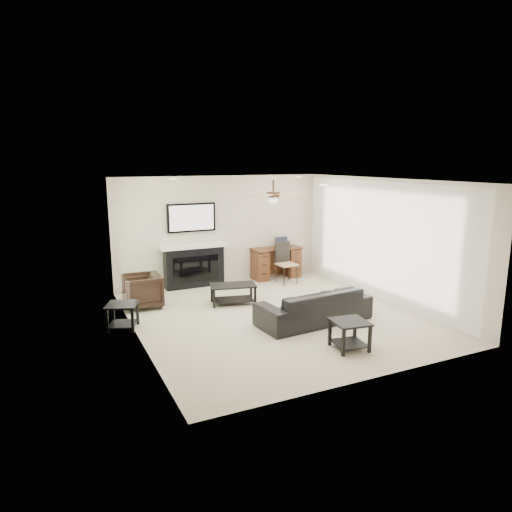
{
  "coord_description": "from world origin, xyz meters",
  "views": [
    {
      "loc": [
        -3.75,
        -7.15,
        2.84
      ],
      "look_at": [
        -0.13,
        0.54,
        1.05
      ],
      "focal_mm": 32.0,
      "sensor_mm": 36.0,
      "label": 1
    }
  ],
  "objects_px": {
    "sofa": "(314,306)",
    "fireplace_unit": "(194,246)",
    "armchair": "(142,291)",
    "desk": "(276,263)",
    "coffee_table": "(233,294)"
  },
  "relations": [
    {
      "from": "coffee_table",
      "to": "armchair",
      "type": "bearing_deg",
      "value": 175.34
    },
    {
      "from": "fireplace_unit",
      "to": "desk",
      "type": "distance_m",
      "value": 2.14
    },
    {
      "from": "sofa",
      "to": "fireplace_unit",
      "type": "height_order",
      "value": "fireplace_unit"
    },
    {
      "from": "fireplace_unit",
      "to": "desk",
      "type": "relative_size",
      "value": 1.57
    },
    {
      "from": "fireplace_unit",
      "to": "armchair",
      "type": "bearing_deg",
      "value": -144.31
    },
    {
      "from": "desk",
      "to": "armchair",
      "type": "bearing_deg",
      "value": -164.8
    },
    {
      "from": "sofa",
      "to": "desk",
      "type": "distance_m",
      "value": 3.2
    },
    {
      "from": "coffee_table",
      "to": "sofa",
      "type": "bearing_deg",
      "value": -47.37
    },
    {
      "from": "sofa",
      "to": "armchair",
      "type": "relative_size",
      "value": 2.85
    },
    {
      "from": "coffee_table",
      "to": "fireplace_unit",
      "type": "xyz_separation_m",
      "value": [
        -0.31,
        1.55,
        0.75
      ]
    },
    {
      "from": "armchair",
      "to": "fireplace_unit",
      "type": "relative_size",
      "value": 0.38
    },
    {
      "from": "sofa",
      "to": "coffee_table",
      "type": "height_order",
      "value": "sofa"
    },
    {
      "from": "sofa",
      "to": "coffee_table",
      "type": "xyz_separation_m",
      "value": [
        -0.9,
        1.6,
        -0.1
      ]
    },
    {
      "from": "sofa",
      "to": "desk",
      "type": "relative_size",
      "value": 1.7
    },
    {
      "from": "armchair",
      "to": "coffee_table",
      "type": "height_order",
      "value": "armchair"
    }
  ]
}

